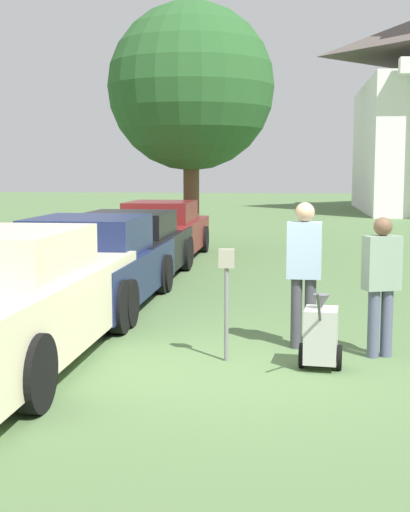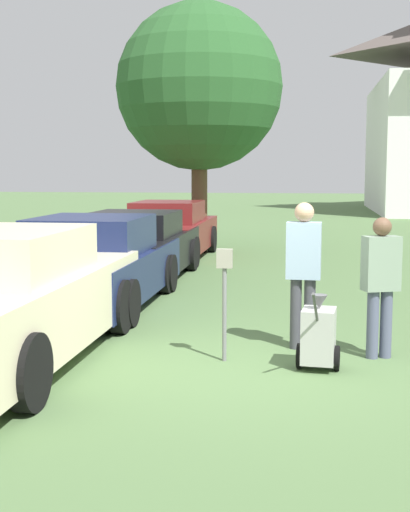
{
  "view_description": "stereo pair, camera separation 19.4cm",
  "coord_description": "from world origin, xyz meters",
  "px_view_note": "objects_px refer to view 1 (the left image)",
  "views": [
    {
      "loc": [
        0.39,
        -7.69,
        2.22
      ],
      "look_at": [
        -0.73,
        1.42,
        1.1
      ],
      "focal_mm": 50.0,
      "sensor_mm": 36.0,
      "label": 1
    },
    {
      "loc": [
        0.59,
        -7.66,
        2.22
      ],
      "look_at": [
        -0.73,
        1.42,
        1.1
      ],
      "focal_mm": 50.0,
      "sensor_mm": 36.0,
      "label": 2
    }
  ],
  "objects_px": {
    "parked_car_black": "(130,248)",
    "person_supervisor": "(381,278)",
    "person_worker": "(304,265)",
    "parked_car_cream": "(6,301)",
    "parking_meter": "(226,283)",
    "parked_car_navy": "(92,265)",
    "equipment_cart": "(321,335)",
    "parked_car_maroon": "(162,232)"
  },
  "relations": [
    {
      "from": "parked_car_cream",
      "to": "parked_car_maroon",
      "type": "bearing_deg",
      "value": 90.05
    },
    {
      "from": "parking_meter",
      "to": "parked_car_cream",
      "type": "bearing_deg",
      "value": -169.96
    },
    {
      "from": "parked_car_cream",
      "to": "parking_meter",
      "type": "bearing_deg",
      "value": 10.1
    },
    {
      "from": "parked_car_black",
      "to": "parked_car_maroon",
      "type": "bearing_deg",
      "value": 90.05
    },
    {
      "from": "parked_car_black",
      "to": "parked_car_cream",
      "type": "bearing_deg",
      "value": -89.95
    },
    {
      "from": "parked_car_cream",
      "to": "parked_car_black",
      "type": "bearing_deg",
      "value": 90.05
    },
    {
      "from": "parking_meter",
      "to": "equipment_cart",
      "type": "xyz_separation_m",
      "value": [
        1.08,
        -0.2,
        -0.53
      ]
    },
    {
      "from": "parked_car_maroon",
      "to": "person_supervisor",
      "type": "bearing_deg",
      "value": -64.39
    },
    {
      "from": "person_worker",
      "to": "person_supervisor",
      "type": "xyz_separation_m",
      "value": [
        0.9,
        -0.3,
        -0.1
      ]
    },
    {
      "from": "parked_car_maroon",
      "to": "person_supervisor",
      "type": "xyz_separation_m",
      "value": [
        4.27,
        -8.93,
        0.27
      ]
    },
    {
      "from": "parked_car_black",
      "to": "person_worker",
      "type": "relative_size",
      "value": 2.6
    },
    {
      "from": "parked_car_cream",
      "to": "parked_car_black",
      "type": "xyz_separation_m",
      "value": [
        0.0,
        6.26,
        -0.08
      ]
    },
    {
      "from": "parked_car_black",
      "to": "person_supervisor",
      "type": "bearing_deg",
      "value": -51.7
    },
    {
      "from": "equipment_cart",
      "to": "parked_car_maroon",
      "type": "bearing_deg",
      "value": 116.03
    },
    {
      "from": "parking_meter",
      "to": "person_supervisor",
      "type": "bearing_deg",
      "value": 12.54
    },
    {
      "from": "parked_car_maroon",
      "to": "equipment_cart",
      "type": "relative_size",
      "value": 4.9
    },
    {
      "from": "parked_car_black",
      "to": "equipment_cart",
      "type": "relative_size",
      "value": 4.73
    },
    {
      "from": "parked_car_navy",
      "to": "equipment_cart",
      "type": "bearing_deg",
      "value": -42.42
    },
    {
      "from": "parking_meter",
      "to": "person_worker",
      "type": "height_order",
      "value": "person_worker"
    },
    {
      "from": "person_worker",
      "to": "person_supervisor",
      "type": "distance_m",
      "value": 0.95
    },
    {
      "from": "parked_car_cream",
      "to": "person_supervisor",
      "type": "relative_size",
      "value": 3.08
    },
    {
      "from": "parked_car_cream",
      "to": "person_supervisor",
      "type": "distance_m",
      "value": 4.36
    },
    {
      "from": "person_supervisor",
      "to": "parked_car_navy",
      "type": "bearing_deg",
      "value": -52.13
    },
    {
      "from": "parked_car_black",
      "to": "person_supervisor",
      "type": "relative_size",
      "value": 2.84
    },
    {
      "from": "person_supervisor",
      "to": "equipment_cart",
      "type": "xyz_separation_m",
      "value": [
        -0.72,
        -0.6,
        -0.56
      ]
    },
    {
      "from": "parked_car_maroon",
      "to": "parking_meter",
      "type": "bearing_deg",
      "value": -75.08
    },
    {
      "from": "parked_car_cream",
      "to": "parked_car_navy",
      "type": "height_order",
      "value": "parked_car_cream"
    },
    {
      "from": "parked_car_maroon",
      "to": "person_worker",
      "type": "relative_size",
      "value": 2.69
    },
    {
      "from": "parked_car_navy",
      "to": "parked_car_cream",
      "type": "bearing_deg",
      "value": -89.95
    },
    {
      "from": "parked_car_maroon",
      "to": "parking_meter",
      "type": "xyz_separation_m",
      "value": [
        2.48,
        -9.33,
        0.25
      ]
    },
    {
      "from": "parking_meter",
      "to": "parked_car_maroon",
      "type": "bearing_deg",
      "value": 104.87
    },
    {
      "from": "person_supervisor",
      "to": "equipment_cart",
      "type": "relative_size",
      "value": 1.67
    },
    {
      "from": "parked_car_maroon",
      "to": "person_worker",
      "type": "bearing_deg",
      "value": -68.61
    },
    {
      "from": "parked_car_cream",
      "to": "parking_meter",
      "type": "relative_size",
      "value": 3.91
    },
    {
      "from": "parked_car_cream",
      "to": "parked_car_navy",
      "type": "distance_m",
      "value": 3.49
    },
    {
      "from": "parked_car_navy",
      "to": "person_supervisor",
      "type": "bearing_deg",
      "value": -31.77
    },
    {
      "from": "equipment_cart",
      "to": "parked_car_navy",
      "type": "bearing_deg",
      "value": 143.11
    },
    {
      "from": "parked_car_black",
      "to": "person_supervisor",
      "type": "distance_m",
      "value": 6.91
    },
    {
      "from": "parked_car_navy",
      "to": "parking_meter",
      "type": "distance_m",
      "value": 3.94
    },
    {
      "from": "parked_car_navy",
      "to": "equipment_cart",
      "type": "relative_size",
      "value": 4.76
    },
    {
      "from": "parked_car_cream",
      "to": "person_worker",
      "type": "relative_size",
      "value": 2.82
    },
    {
      "from": "person_worker",
      "to": "equipment_cart",
      "type": "bearing_deg",
      "value": 104.34
    }
  ]
}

